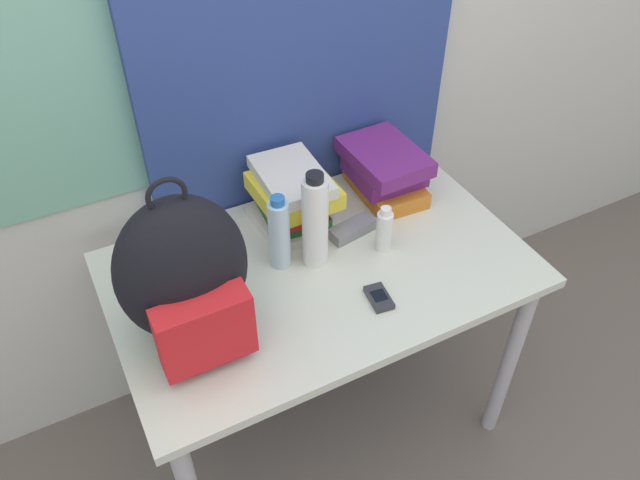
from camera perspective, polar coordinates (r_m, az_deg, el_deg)
The scene contains 11 objects.
wall_back at distance 1.83m, azimuth -6.86°, elevation 17.33°, with size 6.00×0.06×2.50m.
curtain_blue at distance 1.84m, azimuth -1.63°, elevation 17.69°, with size 0.99×0.04×2.50m.
desk at distance 1.84m, azimuth -0.00°, elevation -4.71°, with size 1.17×0.72×0.77m.
backpack at distance 1.49m, azimuth -12.30°, elevation -3.21°, with size 0.32×0.28×0.47m.
book_stack_left at distance 1.84m, azimuth -2.56°, elevation 3.91°, with size 0.23×0.27×0.19m.
book_stack_center at distance 1.98m, azimuth 5.93°, elevation 6.35°, with size 0.22×0.28×0.16m.
water_bottle at distance 1.70m, azimuth -3.74°, elevation 0.60°, with size 0.06×0.06×0.24m.
sports_bottle at distance 1.68m, azimuth -0.54°, elevation 1.69°, with size 0.07×0.07×0.30m.
sunscreen_bottle at distance 1.78m, azimuth 5.88°, elevation 0.91°, with size 0.05×0.05×0.15m.
cell_phone at distance 1.67m, azimuth 5.41°, elevation -5.26°, with size 0.06×0.10×0.02m.
sunglasses_case at distance 1.86m, azimuth 3.03°, elevation 1.04°, with size 0.16×0.08×0.04m.
Camera 1 is at (-0.58, -0.76, 2.01)m, focal length 35.00 mm.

